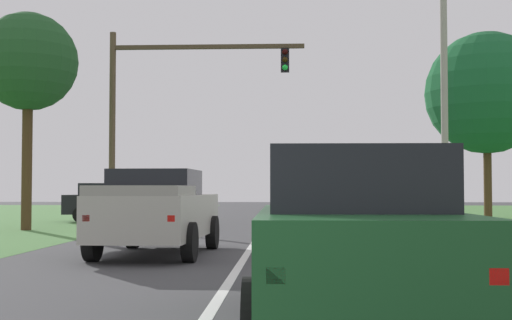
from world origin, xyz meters
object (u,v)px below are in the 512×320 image
(pickup_truck_lead, at_px, (157,210))
(oak_tree_right, at_px, (487,93))
(red_suv_near, at_px, (352,234))
(extra_tree_1, at_px, (28,63))
(traffic_light, at_px, (163,97))
(keep_moving_sign, at_px, (409,184))
(utility_pole_right, at_px, (444,94))
(crossing_suv_far, at_px, (118,201))

(pickup_truck_lead, height_order, oak_tree_right, oak_tree_right)
(red_suv_near, bearing_deg, extra_tree_1, 120.29)
(pickup_truck_lead, distance_m, traffic_light, 12.28)
(traffic_light, height_order, extra_tree_1, extra_tree_1)
(traffic_light, height_order, keep_moving_sign, traffic_light)
(keep_moving_sign, bearing_deg, pickup_truck_lead, -122.44)
(pickup_truck_lead, relative_size, utility_pole_right, 0.49)
(keep_moving_sign, height_order, oak_tree_right, oak_tree_right)
(utility_pole_right, xyz_separation_m, extra_tree_1, (-15.50, -3.95, 0.69))
(traffic_light, relative_size, keep_moving_sign, 2.92)
(pickup_truck_lead, bearing_deg, crossing_suv_far, 106.66)
(crossing_suv_far, relative_size, extra_tree_1, 0.60)
(pickup_truck_lead, height_order, extra_tree_1, extra_tree_1)
(crossing_suv_far, distance_m, utility_pole_right, 14.67)
(crossing_suv_far, relative_size, utility_pole_right, 0.44)
(red_suv_near, xyz_separation_m, crossing_suv_far, (-8.20, 23.41, -0.08))
(extra_tree_1, bearing_deg, keep_moving_sign, 11.56)
(oak_tree_right, height_order, crossing_suv_far, oak_tree_right)
(keep_moving_sign, distance_m, utility_pole_right, 4.09)
(oak_tree_right, bearing_deg, crossing_suv_far, -175.12)
(pickup_truck_lead, bearing_deg, oak_tree_right, 54.79)
(pickup_truck_lead, xyz_separation_m, utility_pole_right, (9.16, 12.98, 4.26))
(pickup_truck_lead, relative_size, crossing_suv_far, 1.11)
(utility_pole_right, height_order, extra_tree_1, utility_pole_right)
(keep_moving_sign, relative_size, utility_pole_right, 0.25)
(red_suv_near, distance_m, traffic_light, 20.52)
(extra_tree_1, bearing_deg, traffic_light, 28.70)
(oak_tree_right, xyz_separation_m, extra_tree_1, (-18.27, -7.87, 0.12))
(keep_moving_sign, xyz_separation_m, extra_tree_1, (-13.88, -2.84, 4.28))
(pickup_truck_lead, relative_size, extra_tree_1, 0.67)
(red_suv_near, xyz_separation_m, traffic_light, (-5.49, 19.36, 4.01))
(extra_tree_1, bearing_deg, pickup_truck_lead, -54.93)
(keep_moving_sign, relative_size, extra_tree_1, 0.34)
(pickup_truck_lead, relative_size, oak_tree_right, 0.60)
(red_suv_near, relative_size, oak_tree_right, 0.56)
(crossing_suv_far, bearing_deg, pickup_truck_lead, -73.34)
(pickup_truck_lead, bearing_deg, utility_pole_right, 54.80)
(extra_tree_1, bearing_deg, oak_tree_right, 23.32)
(red_suv_near, height_order, keep_moving_sign, keep_moving_sign)
(pickup_truck_lead, height_order, keep_moving_sign, keep_moving_sign)
(traffic_light, height_order, oak_tree_right, oak_tree_right)
(oak_tree_right, bearing_deg, utility_pole_right, -125.21)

